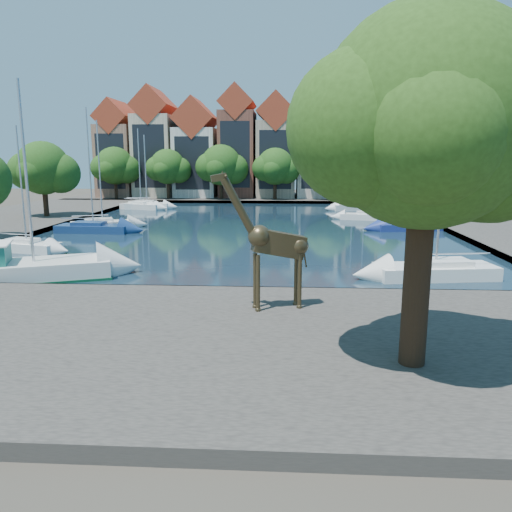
{
  "coord_description": "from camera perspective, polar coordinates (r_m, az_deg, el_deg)",
  "views": [
    {
      "loc": [
        3.5,
        -23.84,
        6.84
      ],
      "look_at": [
        2.19,
        -1.27,
        2.29
      ],
      "focal_mm": 35.0,
      "sensor_mm": 36.0,
      "label": 1
    }
  ],
  "objects": [
    {
      "name": "sailboat_left_b",
      "position": [
        47.21,
        -18.09,
        3.22
      ],
      "size": [
        6.53,
        2.5,
        10.87
      ],
      "color": "navy",
      "rests_on": "water_basin"
    },
    {
      "name": "ground",
      "position": [
        25.05,
        -4.85,
        -4.51
      ],
      "size": [
        160.0,
        160.0,
        0.0
      ],
      "primitive_type": "plane",
      "color": "#38332B",
      "rests_on": "ground"
    },
    {
      "name": "sailboat_right_a",
      "position": [
        29.76,
        19.84,
        -1.3
      ],
      "size": [
        6.89,
        3.22,
        11.23
      ],
      "color": "white",
      "rests_on": "water_basin"
    },
    {
      "name": "sailboat_left_e",
      "position": [
        66.34,
        -12.36,
        5.8
      ],
      "size": [
        5.57,
        2.33,
        9.34
      ],
      "color": "white",
      "rests_on": "water_basin"
    },
    {
      "name": "far_tree_mid_west",
      "position": [
        74.95,
        -3.94,
        10.17
      ],
      "size": [
        7.8,
        6.0,
        8.0
      ],
      "color": "#332114",
      "rests_on": "far_quay"
    },
    {
      "name": "sailboat_left_a",
      "position": [
        39.42,
        -24.73,
        1.22
      ],
      "size": [
        5.17,
        2.87,
        8.82
      ],
      "color": "white",
      "rests_on": "water_basin"
    },
    {
      "name": "far_tree_mid_east",
      "position": [
        74.37,
        2.28,
        10.06
      ],
      "size": [
        7.02,
        5.4,
        7.52
      ],
      "color": "#332114",
      "rests_on": "far_quay"
    },
    {
      "name": "townhouse_east_mid",
      "position": [
        80.0,
        7.07,
        12.21
      ],
      "size": [
        6.43,
        9.18,
        16.65
      ],
      "color": "beige",
      "rests_on": "far_quay"
    },
    {
      "name": "far_tree_east",
      "position": [
        74.65,
        8.53,
        10.03
      ],
      "size": [
        7.54,
        5.8,
        7.84
      ],
      "color": "#332114",
      "rests_on": "far_quay"
    },
    {
      "name": "near_quay",
      "position": [
        18.42,
        -7.97,
        -9.7
      ],
      "size": [
        50.0,
        14.0,
        0.5
      ],
      "primitive_type": "cube",
      "color": "#46423D",
      "rests_on": "ground"
    },
    {
      "name": "townhouse_west_end",
      "position": [
        84.12,
        -15.35,
        11.34
      ],
      "size": [
        5.44,
        9.18,
        14.93
      ],
      "color": "#92664F",
      "rests_on": "far_quay"
    },
    {
      "name": "townhouse_east_inner",
      "position": [
        79.85,
        2.3,
        12.02
      ],
      "size": [
        5.94,
        9.18,
        15.79
      ],
      "color": "tan",
      "rests_on": "far_quay"
    },
    {
      "name": "water_basin",
      "position": [
        48.45,
        -0.85,
        3.31
      ],
      "size": [
        38.0,
        50.0,
        0.08
      ],
      "primitive_type": "cube",
      "color": "black",
      "rests_on": "ground"
    },
    {
      "name": "motorsailer",
      "position": [
        30.55,
        -27.0,
        -1.1
      ],
      "size": [
        10.94,
        6.73,
        10.71
      ],
      "color": "silver",
      "rests_on": "water_basin"
    },
    {
      "name": "far_quay",
      "position": [
        80.19,
        0.82,
        6.67
      ],
      "size": [
        60.0,
        16.0,
        0.5
      ],
      "primitive_type": "cube",
      "color": "#46423D",
      "rests_on": "ground"
    },
    {
      "name": "townhouse_west_inner",
      "position": [
        81.05,
        -6.76,
        11.67
      ],
      "size": [
        6.43,
        9.18,
        15.15
      ],
      "color": "silver",
      "rests_on": "far_quay"
    },
    {
      "name": "far_tree_far_east",
      "position": [
        75.78,
        14.64,
        9.69
      ],
      "size": [
        6.76,
        5.2,
        7.36
      ],
      "color": "#332114",
      "rests_on": "far_quay"
    },
    {
      "name": "sailboat_left_c",
      "position": [
        49.38,
        -17.12,
        3.64
      ],
      "size": [
        6.09,
        4.09,
        9.95
      ],
      "color": "silver",
      "rests_on": "water_basin"
    },
    {
      "name": "sailboat_right_c",
      "position": [
        55.04,
        12.22,
        4.59
      ],
      "size": [
        5.15,
        2.6,
        8.09
      ],
      "color": "white",
      "rests_on": "water_basin"
    },
    {
      "name": "townhouse_east_end",
      "position": [
        80.66,
        11.75,
        11.34
      ],
      "size": [
        5.44,
        9.18,
        14.43
      ],
      "color": "#885C41",
      "rests_on": "far_quay"
    },
    {
      "name": "side_tree_left_far",
      "position": [
        57.74,
        -23.08,
        9.04
      ],
      "size": [
        7.28,
        5.6,
        7.88
      ],
      "color": "#332114",
      "rests_on": "left_quay"
    },
    {
      "name": "sailboat_right_d",
      "position": [
        64.44,
        10.94,
        5.71
      ],
      "size": [
        5.42,
        3.17,
        10.27
      ],
      "color": "silver",
      "rests_on": "water_basin"
    },
    {
      "name": "townhouse_center",
      "position": [
        80.2,
        -2.09,
        12.47
      ],
      "size": [
        5.44,
        9.18,
        16.93
      ],
      "color": "brown",
      "rests_on": "far_quay"
    },
    {
      "name": "sailboat_left_d",
      "position": [
        66.12,
        -13.01,
        5.72
      ],
      "size": [
        5.55,
        3.14,
        10.09
      ],
      "color": "silver",
      "rests_on": "water_basin"
    },
    {
      "name": "sailboat_right_b",
      "position": [
        48.35,
        17.08,
        3.44
      ],
      "size": [
        6.4,
        3.23,
        11.02
      ],
      "color": "navy",
      "rests_on": "water_basin"
    },
    {
      "name": "giraffe_statue",
      "position": [
        20.61,
        1.81,
        1.47
      ],
      "size": [
        3.92,
        1.53,
        5.69
      ],
      "color": "#3D321E",
      "rests_on": "near_quay"
    },
    {
      "name": "plane_tree",
      "position": [
        15.42,
        19.38,
        13.84
      ],
      "size": [
        8.32,
        6.4,
        10.62
      ],
      "color": "#332114",
      "rests_on": "near_quay"
    },
    {
      "name": "far_tree_far_west",
      "position": [
        78.58,
        -15.77,
        9.76
      ],
      "size": [
        7.28,
        5.6,
        7.68
      ],
      "color": "#332114",
      "rests_on": "far_quay"
    },
    {
      "name": "far_tree_west",
      "position": [
        76.37,
        -10.0,
        9.89
      ],
      "size": [
        6.76,
        5.2,
        7.36
      ],
      "color": "#332114",
      "rests_on": "far_quay"
    },
    {
      "name": "townhouse_west_mid",
      "position": [
        82.43,
        -11.33,
        12.14
      ],
      "size": [
        5.94,
        9.18,
        16.79
      ],
      "color": "beige",
      "rests_on": "far_quay"
    }
  ]
}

